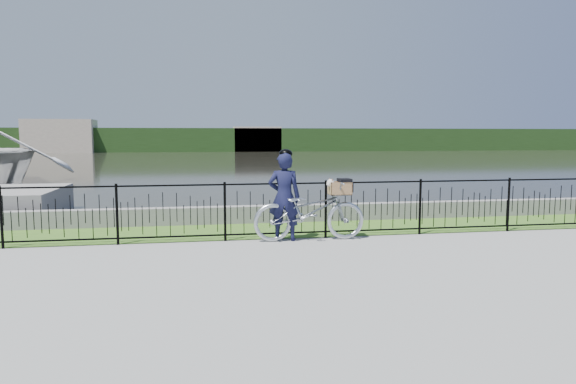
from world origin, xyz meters
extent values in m
plane|color=gray|center=(0.00, 0.00, 0.00)|extent=(120.00, 120.00, 0.00)
cube|color=#416921|center=(0.00, 2.60, 0.00)|extent=(60.00, 2.00, 0.01)
plane|color=#27261E|center=(0.00, 33.00, 0.00)|extent=(120.00, 120.00, 0.00)
cube|color=gray|center=(0.00, 3.60, 0.20)|extent=(60.00, 0.30, 0.40)
cube|color=#213E17|center=(0.00, 60.00, 1.50)|extent=(120.00, 6.00, 3.00)
cube|color=#B8A793|center=(-18.00, 58.00, 2.00)|extent=(8.00, 4.00, 4.00)
cube|color=#B8A793|center=(6.00, 58.50, 1.60)|extent=(6.00, 3.00, 3.20)
imported|color=silver|center=(0.62, 1.40, 0.57)|extent=(2.19, 0.76, 1.15)
cube|color=black|center=(1.23, 1.40, 0.89)|extent=(0.38, 0.18, 0.02)
cube|color=#9A7147|center=(1.23, 1.40, 0.89)|extent=(0.43, 0.29, 0.01)
cube|color=#9A7147|center=(1.23, 1.54, 1.01)|extent=(0.43, 0.02, 0.25)
cube|color=#9A7147|center=(1.23, 1.26, 1.01)|extent=(0.43, 0.02, 0.25)
cube|color=#9A7147|center=(1.43, 1.40, 1.01)|extent=(0.02, 0.29, 0.25)
cube|color=#9A7147|center=(1.02, 1.40, 1.01)|extent=(0.02, 0.29, 0.25)
cube|color=black|center=(1.32, 1.40, 1.17)|extent=(0.23, 0.31, 0.06)
cube|color=black|center=(1.45, 1.40, 1.04)|extent=(0.02, 0.31, 0.20)
ellipsoid|color=silver|center=(1.21, 1.40, 1.02)|extent=(0.31, 0.22, 0.20)
sphere|color=silver|center=(1.04, 1.38, 1.12)|extent=(0.15, 0.15, 0.15)
sphere|color=silver|center=(0.99, 1.36, 1.09)|extent=(0.07, 0.07, 0.07)
sphere|color=black|center=(0.96, 1.35, 1.08)|extent=(0.02, 0.02, 0.02)
cone|color=#90583C|center=(1.04, 1.44, 1.18)|extent=(0.06, 0.08, 0.08)
cone|color=#90583C|center=(1.06, 1.34, 1.18)|extent=(0.06, 0.08, 0.08)
imported|color=black|center=(0.14, 1.46, 0.85)|extent=(0.69, 0.52, 1.71)
ellipsoid|color=black|center=(0.14, 1.46, 1.69)|extent=(0.26, 0.29, 0.18)
camera|label=1|loc=(-1.47, -8.25, 2.03)|focal=32.00mm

